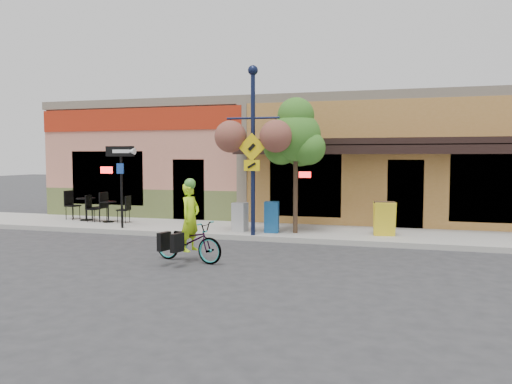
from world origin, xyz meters
TOP-DOWN VIEW (x-y plane):
  - ground at (0.00, 0.00)m, footprint 90.00×90.00m
  - sidewalk at (0.00, 2.00)m, footprint 24.00×3.00m
  - curb at (0.00, 0.55)m, footprint 24.00×0.12m
  - building at (0.00, 7.50)m, footprint 18.20×8.20m
  - bicycle at (-0.36, -2.57)m, footprint 1.87×0.99m
  - cyclist_rider at (-0.31, -2.57)m, footprint 0.48×0.63m
  - lamp_post at (0.22, 0.65)m, footprint 1.55×0.66m
  - one_way_sign at (-4.15, 0.87)m, footprint 0.99×0.23m
  - cafe_set_left at (-6.39, 2.18)m, footprint 1.87×1.19m
  - cafe_set_right at (-5.37, 1.98)m, footprint 1.58×0.82m
  - newspaper_box_blue at (0.60, 1.29)m, footprint 0.46×0.42m
  - newspaper_box_grey at (-0.37, 1.25)m, footprint 0.45×0.41m
  - street_tree at (1.30, 1.39)m, footprint 1.66×1.66m
  - sandwich_board at (3.86, 1.41)m, footprint 0.64×0.51m

SIDE VIEW (x-z plane):
  - ground at x=0.00m, z-range 0.00..0.00m
  - sidewalk at x=0.00m, z-range 0.00..0.15m
  - curb at x=0.00m, z-range 0.00..0.15m
  - bicycle at x=-0.36m, z-range 0.00..0.94m
  - newspaper_box_grey at x=-0.37m, z-range 0.15..1.01m
  - newspaper_box_blue at x=0.60m, z-range 0.15..1.07m
  - cafe_set_right at x=-5.37m, z-range 0.15..1.08m
  - sandwich_board at x=3.86m, z-range 0.15..1.13m
  - cafe_set_left at x=-6.39m, z-range 0.15..1.19m
  - cyclist_rider at x=-0.31m, z-range 0.00..1.55m
  - one_way_sign at x=-4.15m, z-range 0.15..2.72m
  - street_tree at x=1.30m, z-range 0.15..4.16m
  - building at x=0.00m, z-range 0.00..4.50m
  - lamp_post at x=0.22m, z-range 0.15..4.96m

